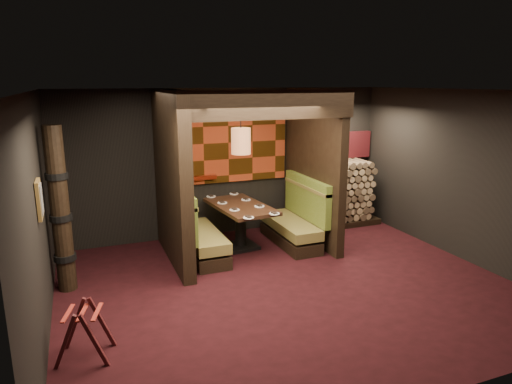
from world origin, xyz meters
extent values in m
cube|color=black|center=(0.00, 0.00, -0.01)|extent=(6.50, 5.50, 0.02)
cube|color=black|center=(0.00, 0.00, 2.86)|extent=(6.50, 5.50, 0.02)
cube|color=black|center=(0.00, 2.76, 1.43)|extent=(6.50, 0.02, 2.85)
cube|color=black|center=(0.00, -2.76, 1.43)|extent=(6.50, 0.02, 2.85)
cube|color=black|center=(-3.26, 0.00, 1.43)|extent=(0.02, 5.50, 2.85)
cube|color=black|center=(3.26, 0.00, 1.43)|extent=(0.02, 5.50, 2.85)
cube|color=black|center=(-1.35, 1.65, 1.43)|extent=(0.20, 2.20, 2.85)
cube|color=black|center=(1.30, 1.70, 1.43)|extent=(0.15, 2.10, 2.85)
cube|color=black|center=(-0.02, 0.70, 2.63)|extent=(2.85, 0.18, 0.44)
cube|color=#A4381A|center=(-0.02, 2.71, 1.82)|extent=(2.40, 0.06, 1.55)
cube|color=#A4381A|center=(-1.23, 1.82, 1.85)|extent=(0.04, 1.85, 1.45)
cube|color=#5C1407|center=(-0.60, 2.65, 1.18)|extent=(0.60, 0.12, 0.07)
cube|color=black|center=(-0.85, 1.65, 0.11)|extent=(0.55, 1.60, 0.22)
cube|color=olive|center=(-0.85, 1.65, 0.36)|extent=(0.55, 1.60, 0.18)
cube|color=#556B20|center=(-1.19, 1.65, 0.75)|extent=(0.12, 1.60, 0.78)
cube|color=olive|center=(-1.19, 1.65, 1.10)|extent=(0.15, 1.60, 0.06)
cube|color=black|center=(0.82, 1.65, 0.11)|extent=(0.55, 1.60, 0.22)
cube|color=olive|center=(0.82, 1.65, 0.36)|extent=(0.55, 1.60, 0.18)
cube|color=#556B20|center=(1.16, 1.65, 0.75)|extent=(0.12, 1.60, 0.78)
cube|color=olive|center=(1.16, 1.65, 1.10)|extent=(0.15, 1.60, 0.06)
cube|color=black|center=(-0.11, 1.78, 0.03)|extent=(0.61, 0.61, 0.06)
cylinder|color=black|center=(-0.11, 1.78, 0.38)|extent=(0.20, 0.20, 0.75)
cube|color=#342116|center=(-0.11, 1.78, 0.78)|extent=(1.00, 1.62, 0.06)
cylinder|color=white|center=(-0.26, 0.97, 0.82)|extent=(0.18, 0.18, 0.01)
cube|color=black|center=(-0.26, 0.97, 0.84)|extent=(0.08, 0.12, 0.02)
cylinder|color=white|center=(0.22, 1.02, 0.82)|extent=(0.18, 0.18, 0.01)
cube|color=black|center=(0.22, 1.02, 0.84)|extent=(0.08, 0.12, 0.02)
cylinder|color=white|center=(-0.32, 1.49, 0.82)|extent=(0.18, 0.18, 0.01)
cube|color=black|center=(-0.32, 1.49, 0.84)|extent=(0.08, 0.12, 0.02)
cylinder|color=white|center=(0.16, 1.55, 0.82)|extent=(0.18, 0.18, 0.01)
cube|color=black|center=(0.16, 1.55, 0.84)|extent=(0.08, 0.12, 0.02)
cylinder|color=white|center=(-0.38, 2.02, 0.82)|extent=(0.18, 0.18, 0.01)
cube|color=black|center=(-0.38, 2.02, 0.84)|extent=(0.08, 0.12, 0.02)
cylinder|color=white|center=(0.10, 2.07, 0.82)|extent=(0.18, 0.18, 0.01)
cube|color=black|center=(0.10, 2.07, 0.84)|extent=(0.08, 0.12, 0.02)
cylinder|color=white|center=(-0.44, 2.54, 0.82)|extent=(0.18, 0.18, 0.01)
cube|color=black|center=(-0.44, 2.54, 0.84)|extent=(0.08, 0.12, 0.02)
cylinder|color=white|center=(0.04, 2.60, 0.82)|extent=(0.18, 0.18, 0.01)
cube|color=black|center=(0.04, 2.60, 0.84)|extent=(0.08, 0.12, 0.02)
cylinder|color=#A7653C|center=(-0.11, 1.73, 1.97)|extent=(0.34, 0.34, 0.45)
sphere|color=#FFC672|center=(-0.11, 1.73, 1.97)|extent=(0.18, 0.18, 0.18)
cylinder|color=black|center=(-0.11, 1.73, 2.52)|extent=(0.02, 0.02, 0.66)
cube|color=olive|center=(-3.22, 0.10, 1.62)|extent=(0.04, 0.36, 0.46)
cube|color=#3F3F3F|center=(-3.20, 0.10, 1.62)|extent=(0.01, 0.27, 0.36)
cube|color=#3F1215|center=(-3.05, -0.94, 0.29)|extent=(0.30, 0.12, 0.66)
cube|color=#3F1215|center=(-2.76, -1.02, 0.29)|extent=(0.30, 0.12, 0.66)
cube|color=#3F1215|center=(-2.95, -0.57, 0.29)|extent=(0.30, 0.12, 0.66)
cube|color=#3F1215|center=(-2.65, -0.65, 0.29)|extent=(0.30, 0.12, 0.66)
cube|color=maroon|center=(-3.00, -0.76, 0.53)|extent=(0.15, 0.40, 0.01)
cube|color=maroon|center=(-2.85, -0.80, 0.53)|extent=(0.15, 0.40, 0.01)
cube|color=maroon|center=(-2.70, -0.84, 0.53)|extent=(0.15, 0.40, 0.01)
cylinder|color=black|center=(-3.05, 1.10, 1.20)|extent=(0.26, 0.26, 2.40)
cylinder|color=black|center=(-3.05, 1.10, 0.50)|extent=(0.31, 0.31, 0.09)
cylinder|color=black|center=(-3.05, 1.10, 1.10)|extent=(0.31, 0.31, 0.09)
cylinder|color=black|center=(-3.05, 1.10, 1.70)|extent=(0.31, 0.31, 0.09)
cube|color=black|center=(2.29, 2.35, 0.06)|extent=(1.73, 0.70, 0.12)
cube|color=brown|center=(2.29, 2.35, 0.74)|extent=(1.73, 0.70, 1.24)
cube|color=maroon|center=(2.29, 2.68, 1.64)|extent=(1.83, 0.10, 0.56)
cube|color=black|center=(1.39, 1.96, 1.43)|extent=(0.08, 0.08, 2.85)
camera|label=1|loc=(-2.76, -5.66, 2.97)|focal=32.00mm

